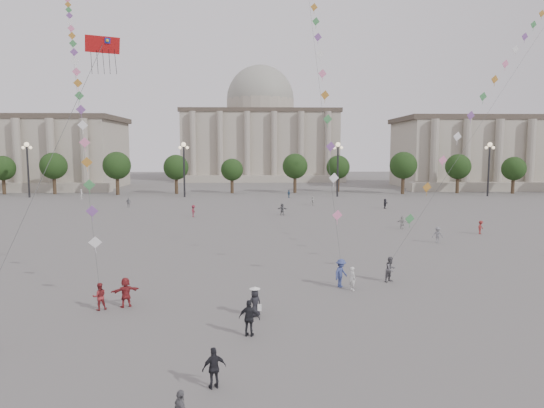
{
  "coord_description": "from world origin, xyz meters",
  "views": [
    {
      "loc": [
        -0.34,
        -24.69,
        9.16
      ],
      "look_at": [
        0.61,
        12.0,
        5.05
      ],
      "focal_mm": 32.0,
      "sensor_mm": 36.0,
      "label": 1
    }
  ],
  "objects": [
    {
      "name": "kite_train_east",
      "position": [
        29.14,
        27.65,
        22.28
      ],
      "size": [
        38.1,
        36.13,
        65.82
      ],
      "color": "#3F3F3F",
      "rests_on": "ground"
    },
    {
      "name": "person_crowd_12",
      "position": [
        2.86,
        43.08,
        0.82
      ],
      "size": [
        1.57,
        1.11,
        1.64
      ],
      "primitive_type": "imported",
      "rotation": [
        0.0,
        0.0,
        2.68
      ],
      "color": "slate",
      "rests_on": "ground"
    },
    {
      "name": "tourist_4",
      "position": [
        -2.11,
        -6.83,
        0.81
      ],
      "size": [
        1.03,
        0.75,
        1.63
      ],
      "primitive_type": "imported",
      "rotation": [
        0.0,
        0.0,
        3.56
      ],
      "color": "black",
      "rests_on": "ground"
    },
    {
      "name": "person_crowd_10",
      "position": [
        -33.68,
        66.46,
        0.92
      ],
      "size": [
        0.56,
        0.74,
        1.85
      ],
      "primitive_type": "imported",
      "rotation": [
        0.0,
        0.0,
        1.75
      ],
      "color": "silver",
      "rests_on": "ground"
    },
    {
      "name": "lamp_post_far_west",
      "position": [
        -45.0,
        70.0,
        7.35
      ],
      "size": [
        2.0,
        0.9,
        10.65
      ],
      "color": "#262628",
      "rests_on": "ground"
    },
    {
      "name": "dragon_kite",
      "position": [
        -10.75,
        8.54,
        15.28
      ],
      "size": [
        2.22,
        6.86,
        19.15
      ],
      "color": "#B61314",
      "rests_on": "ground"
    },
    {
      "name": "tourist_2",
      "position": [
        -8.19,
        3.07,
        0.88
      ],
      "size": [
        1.7,
        1.21,
        1.77
      ],
      "primitive_type": "imported",
      "rotation": [
        0.0,
        0.0,
        3.61
      ],
      "color": "maroon",
      "rests_on": "ground"
    },
    {
      "name": "person_crowd_6",
      "position": [
        17.24,
        22.02,
        0.81
      ],
      "size": [
        1.17,
        0.85,
        1.62
      ],
      "primitive_type": "imported",
      "rotation": [
        0.0,
        0.0,
        6.03
      ],
      "color": "slate",
      "rests_on": "ground"
    },
    {
      "name": "kite_train_west",
      "position": [
        -20.14,
        28.71,
        20.59
      ],
      "size": [
        20.47,
        48.91,
        64.48
      ],
      "color": "#3F3F3F",
      "rests_on": "ground"
    },
    {
      "name": "kite_flyer_0",
      "position": [
        -9.55,
        2.57,
        0.79
      ],
      "size": [
        0.96,
        0.88,
        1.59
      ],
      "primitive_type": "imported",
      "rotation": [
        0.0,
        0.0,
        3.59
      ],
      "color": "maroon",
      "rests_on": "ground"
    },
    {
      "name": "person_crowd_13",
      "position": [
        5.73,
        6.13,
        0.78
      ],
      "size": [
        0.56,
        0.67,
        1.56
      ],
      "primitive_type": "imported",
      "rotation": [
        0.0,
        0.0,
        1.95
      ],
      "color": "silver",
      "rests_on": "ground"
    },
    {
      "name": "person_crowd_7",
      "position": [
        16.31,
        30.75,
        0.76
      ],
      "size": [
        1.39,
        1.2,
        1.51
      ],
      "primitive_type": "imported",
      "rotation": [
        0.0,
        0.0,
        2.5
      ],
      "color": "#B2B1AE",
      "rests_on": "ground"
    },
    {
      "name": "lamp_post_mid_east",
      "position": [
        15.0,
        70.0,
        7.35
      ],
      "size": [
        2.0,
        0.9,
        10.65
      ],
      "color": "#262628",
      "rests_on": "ground"
    },
    {
      "name": "ground",
      "position": [
        0.0,
        0.0,
        0.0
      ],
      "size": [
        360.0,
        360.0,
        0.0
      ],
      "primitive_type": "plane",
      "color": "#5D5A58",
      "rests_on": "ground"
    },
    {
      "name": "hat_person",
      "position": [
        -0.61,
        1.24,
        0.82
      ],
      "size": [
        0.88,
        0.79,
        1.69
      ],
      "color": "black",
      "rests_on": "ground"
    },
    {
      "name": "person_crowd_8",
      "position": [
        23.83,
        27.0,
        0.74
      ],
      "size": [
        1.08,
        1.05,
        1.49
      ],
      "primitive_type": "imported",
      "rotation": [
        0.0,
        0.0,
        0.73
      ],
      "color": "maroon",
      "rests_on": "ground"
    },
    {
      "name": "kite_flyer_1",
      "position": [
        5.09,
        6.86,
        0.96
      ],
      "size": [
        1.36,
        1.39,
        1.91
      ],
      "primitive_type": "imported",
      "rotation": [
        0.0,
        0.0,
        0.83
      ],
      "color": "#37447D",
      "rests_on": "ground"
    },
    {
      "name": "hall_central",
      "position": [
        0.0,
        129.22,
        14.23
      ],
      "size": [
        48.3,
        34.3,
        35.5
      ],
      "color": "#A99F8E",
      "rests_on": "ground"
    },
    {
      "name": "person_crowd_17",
      "position": [
        -9.4,
        41.42,
        0.83
      ],
      "size": [
        0.75,
        1.14,
        1.65
      ],
      "primitive_type": "imported",
      "rotation": [
        0.0,
        0.0,
        1.44
      ],
      "color": "maroon",
      "rests_on": "ground"
    },
    {
      "name": "tourist_1",
      "position": [
        -0.86,
        -1.6,
        0.91
      ],
      "size": [
        1.15,
        0.69,
        1.83
      ],
      "primitive_type": "imported",
      "rotation": [
        0.0,
        0.0,
        2.9
      ],
      "color": "black",
      "rests_on": "ground"
    },
    {
      "name": "person_crowd_9",
      "position": [
        19.39,
        50.38,
        0.77
      ],
      "size": [
        1.21,
        1.41,
        1.53
      ],
      "primitive_type": "imported",
      "rotation": [
        0.0,
        0.0,
        0.93
      ],
      "color": "black",
      "rests_on": "ground"
    },
    {
      "name": "person_crowd_0",
      "position": [
        5.31,
        68.0,
        0.75
      ],
      "size": [
        0.87,
        0.89,
        1.5
      ],
      "primitive_type": "imported",
      "rotation": [
        0.0,
        0.0,
        0.81
      ],
      "color": "#355678",
      "rests_on": "ground"
    },
    {
      "name": "person_crowd_16",
      "position": [
        -21.41,
        53.07,
        0.75
      ],
      "size": [
        0.94,
        0.57,
        1.5
      ],
      "primitive_type": "imported",
      "rotation": [
        0.0,
        0.0,
        0.25
      ],
      "color": "slate",
      "rests_on": "ground"
    },
    {
      "name": "kite_flyer_2",
      "position": [
        8.77,
        8.09,
        0.89
      ],
      "size": [
        1.09,
        1.04,
        1.78
      ],
      "primitive_type": "imported",
      "rotation": [
        0.0,
        0.0,
        0.6
      ],
      "color": "#57565B",
      "rests_on": "ground"
    },
    {
      "name": "lamp_post_far_east",
      "position": [
        45.0,
        70.0,
        7.35
      ],
      "size": [
        2.0,
        0.9,
        10.65
      ],
      "color": "#262628",
      "rests_on": "ground"
    },
    {
      "name": "person_crowd_4",
      "position": [
        8.48,
        55.17,
        0.75
      ],
      "size": [
        0.98,
        1.45,
        1.5
      ],
      "primitive_type": "imported",
      "rotation": [
        0.0,
        0.0,
        4.29
      ],
      "color": "silver",
      "rests_on": "ground"
    },
    {
      "name": "tree_row",
      "position": [
        0.0,
        78.0,
        5.39
      ],
      "size": [
        137.12,
        5.12,
        8.0
      ],
      "color": "#392C1C",
      "rests_on": "ground"
    },
    {
      "name": "lamp_post_mid_west",
      "position": [
        -15.0,
        70.0,
        7.35
      ],
      "size": [
        2.0,
        0.9,
        10.65
      ],
      "color": "#262628",
      "rests_on": "ground"
    }
  ]
}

